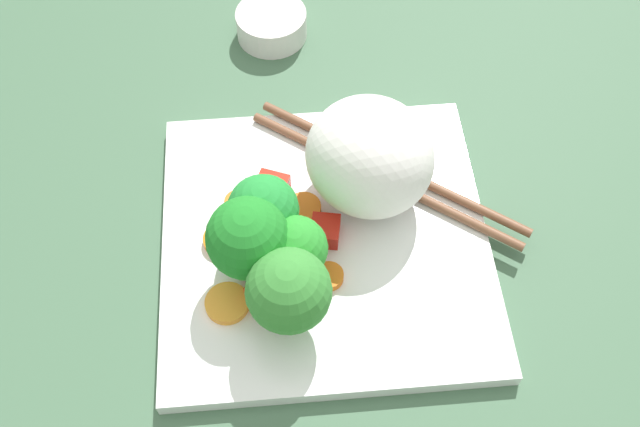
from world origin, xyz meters
TOP-DOWN VIEW (x-y plane):
  - ground_plane at (0.00, 0.00)cm, footprint 110.00×110.00cm
  - square_plate at (0.00, 0.00)cm, footprint 23.78×23.78cm
  - rice_mound at (-3.70, 3.36)cm, footprint 12.70×12.74cm
  - broccoli_floret_0 at (2.81, -2.22)cm, footprint 4.40×4.40cm
  - broccoli_floret_1 at (-0.12, -4.22)cm, footprint 4.92×4.92cm
  - broccoli_floret_2 at (6.41, -2.77)cm, footprint 5.51×5.51cm
  - broccoli_floret_3 at (2.59, -5.24)cm, footprint 5.54×5.54cm
  - carrot_slice_0 at (5.03, -7.01)cm, footprint 3.74×3.74cm
  - carrot_slice_1 at (3.46, 0.19)cm, footprint 2.20×2.20cm
  - carrot_slice_2 at (-2.25, -1.41)cm, footprint 3.50×3.50cm
  - carrot_slice_3 at (-0.23, -7.35)cm, footprint 3.88×3.88cm
  - carrot_slice_4 at (-3.08, -6.18)cm, footprint 2.95×2.95cm
  - pepper_chunk_0 at (-0.40, -0.04)cm, footprint 2.53×2.37cm
  - pepper_chunk_1 at (-3.29, -3.76)cm, footprint 3.24×3.03cm
  - pepper_chunk_2 at (0.77, -2.27)cm, footprint 2.32×1.95cm
  - pepper_chunk_3 at (4.43, -4.25)cm, footprint 3.08×3.18cm
  - chopstick_pair at (-5.12, 4.99)cm, footprint 15.08×19.92cm
  - sauce_cup at (-22.09, -3.17)cm, footprint 6.20×6.20cm

SIDE VIEW (x-z plane):
  - ground_plane at x=0.00cm, z-range -2.00..0.00cm
  - square_plate at x=0.00cm, z-range 0.00..1.23cm
  - sauce_cup at x=-22.09cm, z-range 0.00..2.52cm
  - carrot_slice_0 at x=5.03cm, z-range 1.23..1.81cm
  - carrot_slice_3 at x=-0.23cm, z-range 1.23..1.82cm
  - carrot_slice_4 at x=-3.08cm, z-range 1.23..1.82cm
  - carrot_slice_1 at x=3.46cm, z-range 1.23..1.86cm
  - chopstick_pair at x=-5.12cm, z-range 1.23..1.92cm
  - carrot_slice_2 at x=-2.25cm, z-range 1.23..1.93cm
  - pepper_chunk_3 at x=4.43cm, z-range 1.23..2.48cm
  - pepper_chunk_0 at x=-0.40cm, z-range 1.23..2.66cm
  - pepper_chunk_2 at x=0.77cm, z-range 1.23..3.20cm
  - pepper_chunk_1 at x=-3.29cm, z-range 1.23..3.29cm
  - broccoli_floret_0 at x=2.81cm, z-range 1.58..7.23cm
  - broccoli_floret_1 at x=-0.12cm, z-range 1.73..8.16cm
  - broccoli_floret_2 at x=6.41cm, z-range 1.90..9.03cm
  - rice_mound at x=-3.70cm, z-range 1.23..9.70cm
  - broccoli_floret_3 at x=2.59cm, z-range 1.96..9.45cm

